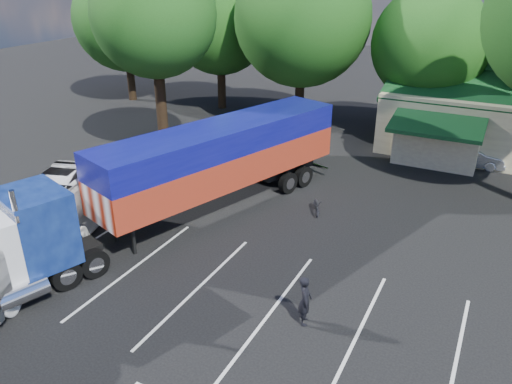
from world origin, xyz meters
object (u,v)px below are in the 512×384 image
at_px(bicycle, 317,205).
at_px(silver_sedan, 469,156).
at_px(semi_truck, 175,175).
at_px(woman, 305,300).
at_px(tour_bus, 25,236).

relative_size(bicycle, silver_sedan, 0.38).
relative_size(semi_truck, bicycle, 14.17).
bearing_deg(semi_truck, woman, -7.28).
xyz_separation_m(woman, silver_sedan, (3.51, 18.79, -0.27)).
distance_m(tour_bus, silver_sedan, 25.68).
height_order(semi_truck, woman, semi_truck).
bearing_deg(tour_bus, woman, -6.71).
height_order(bicycle, silver_sedan, silver_sedan).
bearing_deg(semi_truck, silver_sedan, 70.15).
distance_m(woman, bicycle, 8.78).
relative_size(woman, tour_bus, 0.17).
xyz_separation_m(bicycle, silver_sedan, (6.21, 10.46, 0.27)).
bearing_deg(semi_truck, tour_bus, -101.00).
bearing_deg(silver_sedan, bicycle, 140.73).
relative_size(tour_bus, silver_sedan, 2.66).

